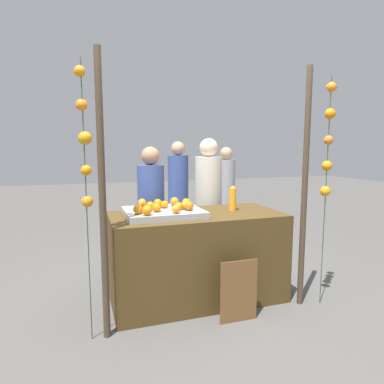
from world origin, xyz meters
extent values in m
plane|color=#565451|center=(0.00, 0.00, 0.00)|extent=(24.00, 24.00, 0.00)
cube|color=#4C3819|center=(0.00, 0.00, 0.44)|extent=(1.72, 0.81, 0.89)
cube|color=#9EA0A5|center=(-0.34, 0.02, 0.92)|extent=(0.74, 0.62, 0.06)
sphere|color=orange|center=(-0.08, 0.09, 0.99)|extent=(0.08, 0.08, 0.08)
sphere|color=orange|center=(-0.54, -0.05, 0.99)|extent=(0.09, 0.09, 0.09)
sphere|color=orange|center=(-0.61, -0.14, 0.99)|extent=(0.09, 0.09, 0.09)
sphere|color=orange|center=(-0.47, 0.04, 0.99)|extent=(0.08, 0.08, 0.08)
sphere|color=orange|center=(-0.18, 0.17, 0.99)|extent=(0.09, 0.09, 0.09)
sphere|color=orange|center=(-0.55, -0.22, 0.99)|extent=(0.09, 0.09, 0.09)
sphere|color=orange|center=(-0.28, -0.21, 0.99)|extent=(0.08, 0.08, 0.08)
sphere|color=orange|center=(-0.31, 0.08, 0.99)|extent=(0.07, 0.07, 0.07)
sphere|color=orange|center=(-0.37, 0.14, 0.99)|extent=(0.09, 0.09, 0.09)
sphere|color=orange|center=(-0.43, -0.09, 0.99)|extent=(0.08, 0.08, 0.08)
sphere|color=orange|center=(-0.21, -0.06, 0.99)|extent=(0.08, 0.08, 0.08)
sphere|color=orange|center=(-0.12, -0.12, 0.99)|extent=(0.09, 0.09, 0.09)
sphere|color=orange|center=(-0.14, -0.05, 0.99)|extent=(0.08, 0.08, 0.08)
sphere|color=orange|center=(-0.51, 0.24, 0.99)|extent=(0.08, 0.08, 0.08)
cylinder|color=orange|center=(0.42, 0.04, 1.01)|extent=(0.08, 0.08, 0.24)
cylinder|color=yellow|center=(0.42, 0.04, 1.13)|extent=(0.04, 0.04, 0.02)
cube|color=brown|center=(0.19, -0.58, 0.28)|extent=(0.35, 0.01, 0.58)
cube|color=black|center=(0.19, -0.56, 0.28)|extent=(0.33, 0.02, 0.55)
cylinder|color=#384C8C|center=(-0.33, 0.68, 0.67)|extent=(0.31, 0.31, 1.35)
sphere|color=#A87A59|center=(-0.33, 0.68, 1.45)|extent=(0.21, 0.21, 0.21)
cylinder|color=beige|center=(0.41, 0.73, 0.72)|extent=(0.33, 0.33, 1.44)
sphere|color=beige|center=(0.41, 0.73, 1.55)|extent=(0.22, 0.22, 0.22)
cylinder|color=#99999E|center=(1.23, 2.04, 0.67)|extent=(0.31, 0.31, 1.35)
sphere|color=tan|center=(1.23, 2.04, 1.45)|extent=(0.21, 0.21, 0.21)
cylinder|color=#384C8C|center=(0.40, 2.04, 0.71)|extent=(0.33, 0.33, 1.42)
sphere|color=tan|center=(0.40, 2.04, 1.53)|extent=(0.22, 0.22, 0.22)
cylinder|color=#473828|center=(-0.94, -0.45, 1.15)|extent=(0.06, 0.06, 2.30)
cylinder|color=#473828|center=(0.94, -0.45, 1.15)|extent=(0.06, 0.06, 2.30)
cylinder|color=#2D4C23|center=(-1.06, -0.45, 1.10)|extent=(0.01, 0.01, 2.20)
sphere|color=orange|center=(-1.07, -0.45, 2.10)|extent=(0.08, 0.08, 0.08)
sphere|color=orange|center=(-1.06, -0.45, 1.86)|extent=(0.09, 0.09, 0.09)
sphere|color=orange|center=(-1.05, -0.45, 1.62)|extent=(0.10, 0.10, 0.10)
sphere|color=orange|center=(-1.05, -0.45, 1.37)|extent=(0.08, 0.08, 0.08)
sphere|color=orange|center=(-1.05, -0.44, 1.13)|extent=(0.09, 0.09, 0.09)
cylinder|color=#2D4C23|center=(1.13, -0.51, 1.10)|extent=(0.01, 0.01, 2.20)
sphere|color=orange|center=(1.14, -0.50, 2.10)|extent=(0.09, 0.09, 0.09)
sphere|color=orange|center=(1.13, -0.51, 1.86)|extent=(0.10, 0.10, 0.10)
sphere|color=orange|center=(1.13, -0.51, 1.62)|extent=(0.09, 0.09, 0.09)
sphere|color=orange|center=(1.14, -0.50, 1.37)|extent=(0.10, 0.10, 0.10)
sphere|color=orange|center=(1.13, -0.51, 1.13)|extent=(0.10, 0.10, 0.10)
camera|label=1|loc=(-1.09, -3.12, 1.55)|focal=31.28mm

